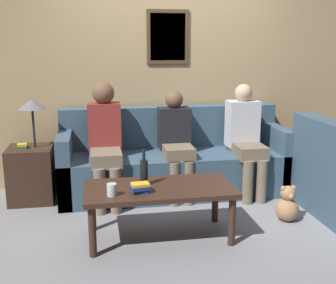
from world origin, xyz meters
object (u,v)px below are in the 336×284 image
at_px(drinking_glass, 112,190).
at_px(person_right, 246,136).
at_px(teddy_bear, 287,206).
at_px(couch_main, 174,163).
at_px(person_left, 105,138).
at_px(person_middle, 176,140).
at_px(wine_bottle, 144,172).
at_px(coffee_table, 159,193).

relative_size(drinking_glass, person_right, 0.08).
bearing_deg(teddy_bear, couch_main, 131.84).
bearing_deg(person_left, couch_main, 12.94).
bearing_deg(couch_main, person_middle, -89.42).
height_order(couch_main, person_middle, person_middle).
distance_m(wine_bottle, person_right, 1.50).
relative_size(coffee_table, person_middle, 1.10).
distance_m(wine_bottle, person_middle, 1.04).
xyz_separation_m(person_middle, person_right, (0.76, -0.06, 0.03)).
bearing_deg(drinking_glass, person_left, 90.70).
relative_size(drinking_glass, person_middle, 0.09).
distance_m(couch_main, coffee_table, 1.19).
xyz_separation_m(person_left, person_middle, (0.75, 0.04, -0.06)).
relative_size(couch_main, drinking_glass, 24.92).
bearing_deg(coffee_table, person_left, 113.25).
bearing_deg(couch_main, person_left, -167.06).
xyz_separation_m(drinking_glass, person_middle, (0.74, 1.15, 0.12)).
bearing_deg(coffee_table, teddy_bear, 6.40).
xyz_separation_m(person_left, person_right, (1.51, -0.02, -0.03)).
height_order(couch_main, person_left, person_left).
height_order(couch_main, wine_bottle, couch_main).
height_order(drinking_glass, person_right, person_right).
relative_size(wine_bottle, person_right, 0.26).
distance_m(drinking_glass, person_middle, 1.37).
distance_m(person_middle, teddy_bear, 1.33).
relative_size(couch_main, person_middle, 2.19).
xyz_separation_m(coffee_table, drinking_glass, (-0.40, -0.15, 0.11)).
bearing_deg(drinking_glass, person_right, 36.00).
relative_size(person_left, teddy_bear, 3.60).
relative_size(person_middle, person_right, 0.95).
relative_size(coffee_table, person_left, 1.00).
bearing_deg(coffee_table, person_right, 40.57).
height_order(couch_main, person_right, person_right).
distance_m(coffee_table, person_right, 1.47).
height_order(coffee_table, person_left, person_left).
distance_m(person_right, teddy_bear, 0.96).
bearing_deg(person_left, coffee_table, -66.75).
bearing_deg(person_right, coffee_table, -139.43).
bearing_deg(drinking_glass, coffee_table, 20.39).
relative_size(coffee_table, wine_bottle, 4.00).
bearing_deg(person_left, person_middle, 2.78).
bearing_deg(person_middle, person_right, -4.61).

